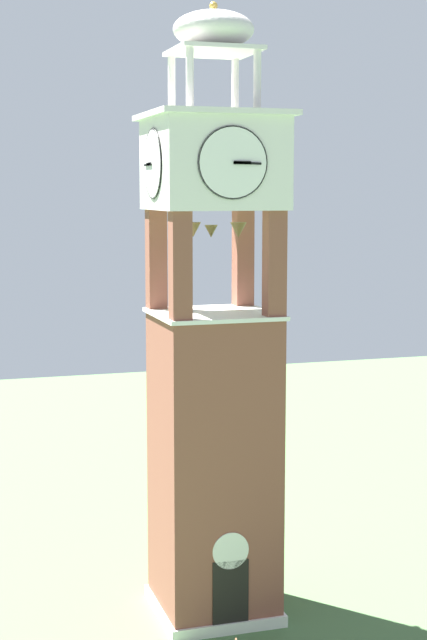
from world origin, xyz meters
TOP-DOWN VIEW (x-y plane):
  - ground at (0.00, 0.00)m, footprint 80.00×80.00m
  - clock_tower at (0.00, -0.00)m, footprint 3.96×3.96m

SIDE VIEW (x-z plane):
  - ground at x=0.00m, z-range 0.00..0.00m
  - clock_tower at x=0.00m, z-range -1.69..16.61m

